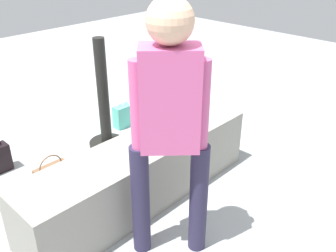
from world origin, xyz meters
TOP-DOWN VIEW (x-y plane):
  - ground_plane at (0.00, 0.00)m, footprint 12.00×12.00m
  - concrete_ledge at (0.00, 0.00)m, footprint 2.06×0.48m
  - child_seated at (0.29, -0.02)m, footprint 0.28×0.32m
  - adult_standing at (-0.24, -0.53)m, footprint 0.39×0.39m
  - cake_plate at (0.06, -0.00)m, footprint 0.22×0.22m
  - gift_bag at (0.73, 1.11)m, footprint 0.20×0.11m
  - railing_post at (0.34, 0.91)m, footprint 0.36×0.36m
  - water_bottle_near_gift at (-0.25, 0.40)m, footprint 0.07×0.07m
  - party_cup_red at (-0.88, 0.44)m, footprint 0.07×0.07m
  - cake_box_white at (0.12, 0.52)m, footprint 0.30×0.30m
  - handbag_brown_canvas at (-0.43, 0.65)m, footprint 0.29×0.11m

SIDE VIEW (x-z plane):
  - ground_plane at x=0.00m, z-range 0.00..0.00m
  - cake_box_white at x=0.12m, z-range 0.00..0.10m
  - party_cup_red at x=-0.88m, z-range 0.00..0.11m
  - water_bottle_near_gift at x=-0.25m, z-range -0.01..0.22m
  - handbag_brown_canvas at x=-0.43m, z-range -0.05..0.28m
  - gift_bag at x=0.73m, z-range -0.02..0.28m
  - concrete_ledge at x=0.00m, z-range 0.00..0.51m
  - railing_post at x=0.34m, z-range -0.14..0.98m
  - cake_plate at x=0.06m, z-range 0.50..0.56m
  - child_seated at x=0.29m, z-range 0.48..0.96m
  - adult_standing at x=-0.24m, z-range 0.17..1.86m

